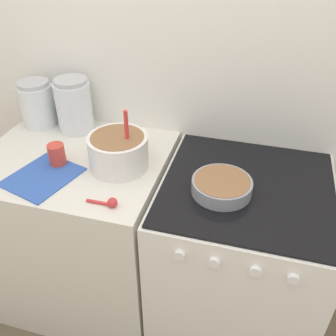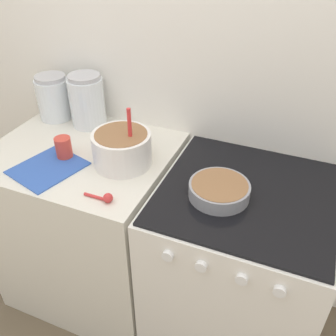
# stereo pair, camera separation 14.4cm
# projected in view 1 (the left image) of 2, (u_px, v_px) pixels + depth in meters

# --- Properties ---
(wall_back) EXTENTS (4.58, 0.05, 2.40)m
(wall_back) POSITION_uv_depth(u_px,v_px,m) (183.00, 65.00, 1.61)
(wall_back) COLOR white
(wall_back) RESTS_ON ground_plane
(countertop_cabinet) EXTENTS (0.79, 0.66, 0.88)m
(countertop_cabinet) POSITION_uv_depth(u_px,v_px,m) (85.00, 231.00, 1.85)
(countertop_cabinet) COLOR silver
(countertop_cabinet) RESTS_ON ground_plane
(stove) EXTENTS (0.67, 0.68, 0.88)m
(stove) POSITION_uv_depth(u_px,v_px,m) (236.00, 263.00, 1.68)
(stove) COLOR white
(stove) RESTS_ON ground_plane
(mixing_bowl) EXTENTS (0.24, 0.24, 0.26)m
(mixing_bowl) POSITION_uv_depth(u_px,v_px,m) (118.00, 150.00, 1.49)
(mixing_bowl) COLOR white
(mixing_bowl) RESTS_ON countertop_cabinet
(baking_pan) EXTENTS (0.22, 0.22, 0.06)m
(baking_pan) POSITION_uv_depth(u_px,v_px,m) (222.00, 186.00, 1.38)
(baking_pan) COLOR gray
(baking_pan) RESTS_ON stove
(storage_jar_left) EXTENTS (0.16, 0.16, 0.22)m
(storage_jar_left) POSITION_uv_depth(u_px,v_px,m) (38.00, 107.00, 1.78)
(storage_jar_left) COLOR silver
(storage_jar_left) RESTS_ON countertop_cabinet
(storage_jar_middle) EXTENTS (0.16, 0.16, 0.25)m
(storage_jar_middle) POSITION_uv_depth(u_px,v_px,m) (75.00, 109.00, 1.73)
(storage_jar_middle) COLOR silver
(storage_jar_middle) RESTS_ON countertop_cabinet
(tin_can) EXTENTS (0.07, 0.07, 0.09)m
(tin_can) POSITION_uv_depth(u_px,v_px,m) (57.00, 155.00, 1.52)
(tin_can) COLOR #CC3F33
(tin_can) RESTS_ON countertop_cabinet
(recipe_page) EXTENTS (0.29, 0.32, 0.01)m
(recipe_page) POSITION_uv_depth(u_px,v_px,m) (43.00, 177.00, 1.47)
(recipe_page) COLOR #3359B2
(recipe_page) RESTS_ON countertop_cabinet
(measuring_spoon) EXTENTS (0.12, 0.04, 0.04)m
(measuring_spoon) POSITION_uv_depth(u_px,v_px,m) (109.00, 202.00, 1.33)
(measuring_spoon) COLOR red
(measuring_spoon) RESTS_ON countertop_cabinet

